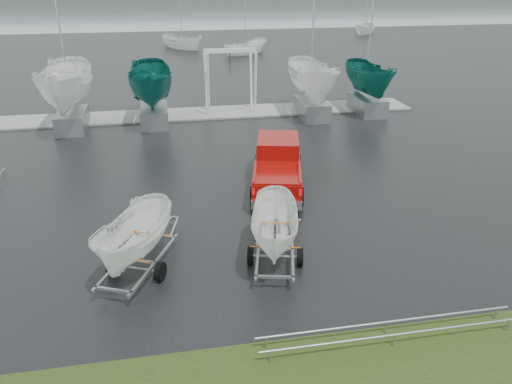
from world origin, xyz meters
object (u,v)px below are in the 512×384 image
at_px(trailer_hitched, 276,193).
at_px(trailer_parked, 132,201).
at_px(pickup_truck, 278,163).
at_px(boat_hoist, 230,72).

relative_size(trailer_hitched, trailer_parked, 0.99).
distance_m(pickup_truck, boat_hoist, 12.20).
bearing_deg(pickup_truck, boat_hoist, 105.27).
bearing_deg(trailer_hitched, pickup_truck, 90.00).
bearing_deg(trailer_parked, boat_hoist, 97.56).
xyz_separation_m(trailer_hitched, boat_hoist, (1.06, 18.28, 0.21)).
height_order(pickup_truck, boat_hoist, boat_hoist).
bearing_deg(pickup_truck, trailer_hitched, -90.00).
xyz_separation_m(trailer_parked, boat_hoist, (5.41, 18.19, 0.17)).
xyz_separation_m(pickup_truck, trailer_hitched, (-1.47, -6.20, 1.46)).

